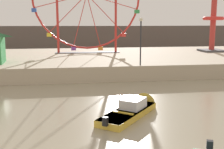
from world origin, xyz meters
The scene contains 5 objects.
quay_promenade centered at (0.00, 26.81, 0.69)m, with size 110.00×18.44×1.37m, color #B7A88E.
distant_town_skyline centered at (0.00, 49.30, 2.20)m, with size 140.00×3.00×4.40m, color #564C47.
motorboat_mustard_yellow centered at (5.31, 9.20, 0.26)m, with size 4.77×5.50×1.43m.
drop_tower_red_tower centered at (19.80, 28.67, 6.75)m, with size 2.80×2.80×13.86m.
promenade_lamp_near centered at (7.71, 18.16, 4.07)m, with size 0.32×0.32×4.16m.
Camera 1 is at (1.38, -6.97, 5.19)m, focal length 47.08 mm.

